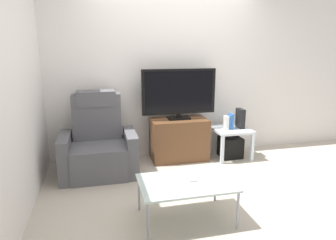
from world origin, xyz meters
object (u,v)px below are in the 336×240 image
object	(u,v)px
television	(179,93)
book_middle	(229,122)
recliner_armchair	(99,146)
cell_phone	(193,178)
side_table	(231,133)
coffee_table	(186,184)
subwoofer_box	(230,147)
tv_stand	(179,139)
book_leftmost	(226,123)
book_rightmost	(231,121)
game_console	(240,118)

from	to	relation	value
television	book_middle	distance (m)	0.89
recliner_armchair	book_middle	distance (m)	1.94
book_middle	cell_phone	xyz separation A→B (m)	(-1.04, -1.43, -0.16)
television	side_table	distance (m)	1.02
recliner_armchair	coffee_table	xyz separation A→B (m)	(0.80, -1.36, -0.00)
subwoofer_box	coffee_table	distance (m)	1.91
recliner_armchair	book_middle	world-z (taller)	recliner_armchair
tv_stand	side_table	world-z (taller)	tv_stand
recliner_armchair	book_middle	bearing A→B (deg)	11.98
television	book_middle	size ratio (longest dim) A/B	5.21
subwoofer_box	book_middle	world-z (taller)	book_middle
tv_stand	recliner_armchair	bearing A→B (deg)	-168.71
side_table	book_leftmost	world-z (taller)	book_leftmost
book_middle	television	bearing A→B (deg)	169.90
side_table	subwoofer_box	bearing A→B (deg)	-153.43
television	recliner_armchair	xyz separation A→B (m)	(-1.18, -0.25, -0.63)
television	book_rightmost	size ratio (longest dim) A/B	4.67
recliner_armchair	subwoofer_box	size ratio (longest dim) A/B	3.47
game_console	cell_phone	bearing A→B (deg)	-130.19
tv_stand	book_middle	distance (m)	0.80
subwoofer_box	book_leftmost	bearing A→B (deg)	-168.69
coffee_table	cell_phone	bearing A→B (deg)	32.94
book_leftmost	book_middle	size ratio (longest dim) A/B	0.95
book_leftmost	game_console	distance (m)	0.25
television	subwoofer_box	xyz separation A→B (m)	(0.80, -0.11, -0.85)
book_leftmost	television	bearing A→B (deg)	169.09
recliner_armchair	book_rightmost	distance (m)	1.97
tv_stand	television	bearing A→B (deg)	90.00
cell_phone	television	bearing A→B (deg)	88.88
coffee_table	television	bearing A→B (deg)	76.98
book_leftmost	side_table	bearing A→B (deg)	11.31
book_rightmost	side_table	bearing A→B (deg)	49.19
tv_stand	side_table	distance (m)	0.80
subwoofer_box	tv_stand	bearing A→B (deg)	173.15
tv_stand	subwoofer_box	xyz separation A→B (m)	(0.80, -0.10, -0.15)
book_middle	coffee_table	bearing A→B (deg)	-127.25
tv_stand	game_console	size ratio (longest dim) A/B	2.84
tv_stand	book_rightmost	bearing A→B (deg)	-8.44
book_leftmost	game_console	xyz separation A→B (m)	(0.24, 0.03, 0.05)
side_table	game_console	size ratio (longest dim) A/B	1.84
book_middle	book_leftmost	bearing A→B (deg)	180.00
tv_stand	side_table	xyz separation A→B (m)	(0.80, -0.10, 0.07)
game_console	coffee_table	xyz separation A→B (m)	(-1.31, -1.51, -0.23)
book_middle	coffee_table	xyz separation A→B (m)	(-1.13, -1.48, -0.19)
recliner_armchair	game_console	bearing A→B (deg)	12.47
game_console	coffee_table	world-z (taller)	game_console
book_middle	cell_phone	bearing A→B (deg)	-126.15
coffee_table	cell_phone	world-z (taller)	cell_phone
side_table	subwoofer_box	distance (m)	0.23
subwoofer_box	cell_phone	xyz separation A→B (m)	(-1.09, -1.45, 0.24)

